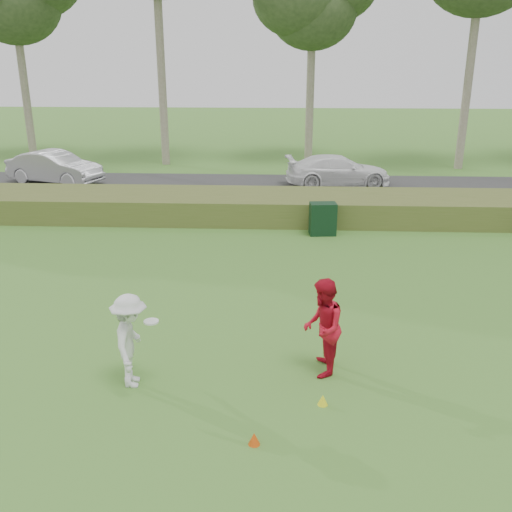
# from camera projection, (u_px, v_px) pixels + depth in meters

# --- Properties ---
(ground) EXTENTS (120.00, 120.00, 0.00)m
(ground) POSITION_uv_depth(u_px,v_px,m) (245.00, 401.00, 10.02)
(ground) COLOR #3A7326
(ground) RESTS_ON ground
(reed_strip) EXTENTS (80.00, 3.00, 0.90)m
(reed_strip) POSITION_uv_depth(u_px,v_px,m) (267.00, 206.00, 21.18)
(reed_strip) COLOR #4B5B24
(reed_strip) RESTS_ON ground
(park_road) EXTENTS (80.00, 6.00, 0.06)m
(park_road) POSITION_uv_depth(u_px,v_px,m) (270.00, 188.00, 26.03)
(park_road) COLOR #2D2D2D
(park_road) RESTS_ON ground
(player_white) EXTENTS (0.92, 1.20, 1.77)m
(player_white) POSITION_uv_depth(u_px,v_px,m) (131.00, 341.00, 10.26)
(player_white) COLOR silver
(player_white) RESTS_ON ground
(player_red) EXTENTS (0.79, 0.98, 1.90)m
(player_red) POSITION_uv_depth(u_px,v_px,m) (323.00, 328.00, 10.62)
(player_red) COLOR red
(player_red) RESTS_ON ground
(cone_orange) EXTENTS (0.19, 0.19, 0.21)m
(cone_orange) POSITION_uv_depth(u_px,v_px,m) (254.00, 439.00, 8.87)
(cone_orange) COLOR #DA470B
(cone_orange) RESTS_ON ground
(cone_yellow) EXTENTS (0.18, 0.18, 0.20)m
(cone_yellow) POSITION_uv_depth(u_px,v_px,m) (323.00, 400.00, 9.88)
(cone_yellow) COLOR yellow
(cone_yellow) RESTS_ON ground
(utility_cabinet) EXTENTS (0.93, 0.63, 1.09)m
(utility_cabinet) POSITION_uv_depth(u_px,v_px,m) (323.00, 219.00, 19.19)
(utility_cabinet) COLOR black
(utility_cabinet) RESTS_ON ground
(car_mid) EXTENTS (4.81, 2.94, 1.50)m
(car_mid) POSITION_uv_depth(u_px,v_px,m) (55.00, 167.00, 26.66)
(car_mid) COLOR silver
(car_mid) RESTS_ON park_road
(car_right) EXTENTS (4.97, 2.52, 1.38)m
(car_right) POSITION_uv_depth(u_px,v_px,m) (338.00, 171.00, 26.20)
(car_right) COLOR white
(car_right) RESTS_ON park_road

